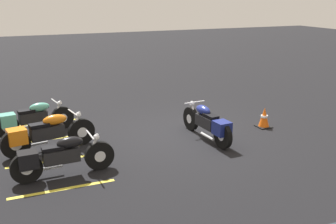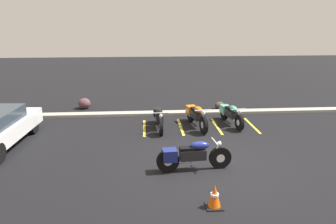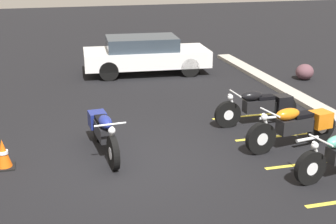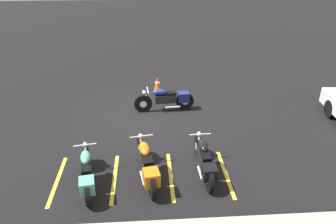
{
  "view_description": "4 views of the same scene",
  "coord_description": "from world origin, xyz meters",
  "px_view_note": "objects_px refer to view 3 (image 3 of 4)",
  "views": [
    {
      "loc": [
        -9.34,
        4.29,
        3.73
      ],
      "look_at": [
        -0.68,
        0.65,
        0.9
      ],
      "focal_mm": 42.0,
      "sensor_mm": 36.0,
      "label": 1
    },
    {
      "loc": [
        -2.0,
        -9.26,
        4.29
      ],
      "look_at": [
        -1.14,
        2.38,
        0.98
      ],
      "focal_mm": 35.0,
      "sensor_mm": 36.0,
      "label": 2
    },
    {
      "loc": [
        8.52,
        -1.54,
        4.0
      ],
      "look_at": [
        -0.49,
        0.86,
        0.84
      ],
      "focal_mm": 50.0,
      "sensor_mm": 36.0,
      "label": 3
    },
    {
      "loc": [
        0.01,
        10.58,
        5.52
      ],
      "look_at": [
        -0.65,
        0.55,
        0.45
      ],
      "focal_mm": 35.0,
      "sensor_mm": 36.0,
      "label": 4
    }
  ],
  "objects_px": {
    "car_white": "(145,54)",
    "motorcycle_navy_featured": "(103,131)",
    "traffic_cone": "(3,155)",
    "parked_bike_1": "(297,126)",
    "landscape_rock_1": "(305,72)",
    "parked_bike_0": "(261,106)"
  },
  "relations": [
    {
      "from": "motorcycle_navy_featured",
      "to": "car_white",
      "type": "bearing_deg",
      "value": 155.96
    },
    {
      "from": "motorcycle_navy_featured",
      "to": "car_white",
      "type": "xyz_separation_m",
      "value": [
        -6.54,
        2.32,
        0.21
      ]
    },
    {
      "from": "traffic_cone",
      "to": "motorcycle_navy_featured",
      "type": "bearing_deg",
      "value": 98.22
    },
    {
      "from": "parked_bike_1",
      "to": "landscape_rock_1",
      "type": "bearing_deg",
      "value": -132.11
    },
    {
      "from": "car_white",
      "to": "traffic_cone",
      "type": "height_order",
      "value": "car_white"
    },
    {
      "from": "parked_bike_0",
      "to": "landscape_rock_1",
      "type": "bearing_deg",
      "value": -135.29
    },
    {
      "from": "motorcycle_navy_featured",
      "to": "landscape_rock_1",
      "type": "relative_size",
      "value": 3.53
    },
    {
      "from": "parked_bike_1",
      "to": "car_white",
      "type": "xyz_separation_m",
      "value": [
        -7.34,
        -1.75,
        0.2
      ]
    },
    {
      "from": "landscape_rock_1",
      "to": "traffic_cone",
      "type": "height_order",
      "value": "traffic_cone"
    },
    {
      "from": "car_white",
      "to": "motorcycle_navy_featured",
      "type": "bearing_deg",
      "value": -105.55
    },
    {
      "from": "landscape_rock_1",
      "to": "car_white",
      "type": "bearing_deg",
      "value": -114.35
    },
    {
      "from": "parked_bike_1",
      "to": "landscape_rock_1",
      "type": "height_order",
      "value": "parked_bike_1"
    },
    {
      "from": "parked_bike_0",
      "to": "motorcycle_navy_featured",
      "type": "bearing_deg",
      "value": 8.22
    },
    {
      "from": "car_white",
      "to": "landscape_rock_1",
      "type": "bearing_deg",
      "value": -20.36
    },
    {
      "from": "parked_bike_0",
      "to": "car_white",
      "type": "distance_m",
      "value": 6.04
    },
    {
      "from": "motorcycle_navy_featured",
      "to": "parked_bike_0",
      "type": "bearing_deg",
      "value": 96.05
    },
    {
      "from": "parked_bike_1",
      "to": "traffic_cone",
      "type": "xyz_separation_m",
      "value": [
        -0.51,
        -6.08,
        -0.21
      ]
    },
    {
      "from": "traffic_cone",
      "to": "parked_bike_1",
      "type": "bearing_deg",
      "value": 85.21
    },
    {
      "from": "parked_bike_1",
      "to": "traffic_cone",
      "type": "relative_size",
      "value": 3.88
    },
    {
      "from": "motorcycle_navy_featured",
      "to": "traffic_cone",
      "type": "relative_size",
      "value": 3.78
    },
    {
      "from": "traffic_cone",
      "to": "parked_bike_0",
      "type": "bearing_deg",
      "value": 99.78
    },
    {
      "from": "landscape_rock_1",
      "to": "motorcycle_navy_featured",
      "type": "bearing_deg",
      "value": -59.4
    }
  ]
}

